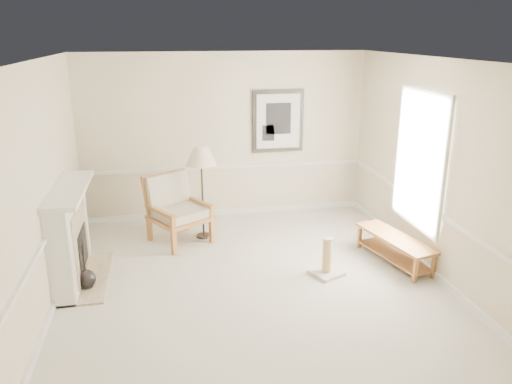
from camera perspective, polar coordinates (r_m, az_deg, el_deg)
ground at (r=6.74m, az=-0.38°, el=-10.57°), size 5.50×5.50×0.00m
room at (r=6.18m, az=0.72°, el=5.30°), size 5.04×5.54×2.92m
fireplace at (r=7.05m, az=-20.47°, el=-4.70°), size 0.64×1.64×1.31m
floor_vase at (r=6.95m, az=-18.83°, el=-9.47°), size 0.25×0.25×0.73m
armchair at (r=8.03m, az=-9.22°, el=-1.54°), size 1.13×1.15×1.07m
floor_lamp at (r=7.85m, az=-6.28°, el=3.87°), size 0.48×0.48×1.52m
bench at (r=7.53m, az=15.56°, el=-5.87°), size 0.72×1.44×0.40m
scratching_post at (r=7.00m, az=8.09°, el=-8.04°), size 0.51×0.51×0.55m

